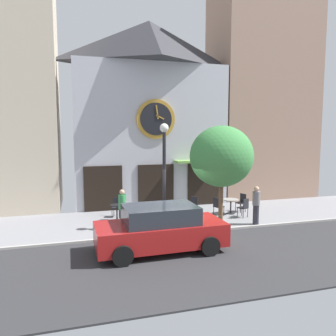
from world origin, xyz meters
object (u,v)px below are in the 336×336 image
(parked_car_red, at_px, (160,229))
(cafe_chair_under_awning, at_px, (244,206))
(cafe_chair_outer, at_px, (190,212))
(cafe_chair_near_tree, at_px, (193,205))
(pedestrian_green, at_px, (122,209))
(cafe_chair_mid_row, at_px, (242,201))
(cafe_table_rightmost, at_px, (231,203))
(cafe_table_near_door, at_px, (117,210))
(street_tree, at_px, (222,157))
(cafe_chair_right_end, at_px, (144,213))
(pedestrian_grey, at_px, (256,205))
(street_lamp, at_px, (164,176))
(cafe_chair_by_entrance, at_px, (117,205))
(cafe_table_center_right, at_px, (155,209))
(cafe_table_center_left, at_px, (185,209))
(cafe_chair_corner, at_px, (218,205))

(parked_car_red, bearing_deg, cafe_chair_under_awning, 32.66)
(cafe_chair_outer, height_order, cafe_chair_near_tree, same)
(cafe_chair_under_awning, xyz_separation_m, pedestrian_green, (-5.75, -0.31, 0.33))
(cafe_chair_mid_row, xyz_separation_m, cafe_chair_near_tree, (-2.62, -0.06, 0.00))
(cafe_chair_outer, relative_size, cafe_chair_near_tree, 1.00)
(cafe_table_rightmost, bearing_deg, cafe_table_near_door, 177.89)
(street_tree, relative_size, cafe_chair_mid_row, 4.75)
(parked_car_red, bearing_deg, cafe_chair_right_end, 88.54)
(pedestrian_grey, bearing_deg, cafe_chair_near_tree, 133.47)
(street_lamp, height_order, cafe_table_rightmost, street_lamp)
(pedestrian_green, distance_m, pedestrian_grey, 5.74)
(cafe_chair_outer, distance_m, cafe_chair_right_end, 2.01)
(pedestrian_green, bearing_deg, cafe_chair_right_end, 18.47)
(cafe_chair_by_entrance, height_order, cafe_chair_right_end, same)
(cafe_chair_under_awning, bearing_deg, cafe_table_near_door, 170.00)
(cafe_table_center_right, xyz_separation_m, cafe_table_rightmost, (3.89, 0.29, -0.03))
(cafe_table_near_door, height_order, cafe_chair_right_end, cafe_chair_right_end)
(pedestrian_green, distance_m, parked_car_red, 2.94)
(cafe_table_center_left, bearing_deg, cafe_table_center_right, 176.35)
(street_tree, height_order, cafe_chair_near_tree, street_tree)
(cafe_table_center_right, distance_m, cafe_chair_right_end, 0.81)
(cafe_table_center_right, xyz_separation_m, parked_car_red, (-0.70, -3.65, 0.20))
(cafe_chair_corner, height_order, cafe_chair_near_tree, same)
(cafe_chair_under_awning, bearing_deg, cafe_chair_by_entrance, 162.36)
(cafe_table_center_left, relative_size, cafe_chair_outer, 0.85)
(street_lamp, distance_m, cafe_chair_under_awning, 4.46)
(cafe_table_rightmost, height_order, cafe_chair_right_end, cafe_chair_right_end)
(cafe_chair_outer, xyz_separation_m, cafe_chair_under_awning, (2.81, 0.36, 0.00))
(cafe_chair_by_entrance, xyz_separation_m, parked_car_red, (0.86, -4.94, 0.23))
(cafe_table_center_left, relative_size, pedestrian_grey, 0.46)
(pedestrian_grey, bearing_deg, cafe_table_center_right, 157.45)
(cafe_table_near_door, xyz_separation_m, parked_car_red, (0.95, -4.15, 0.27))
(cafe_table_center_left, xyz_separation_m, cafe_table_rightmost, (2.48, 0.38, 0.03))
(cafe_table_center_right, relative_size, cafe_chair_outer, 0.85)
(street_lamp, distance_m, street_tree, 2.64)
(street_tree, xyz_separation_m, cafe_chair_mid_row, (2.01, 1.82, -2.43))
(pedestrian_green, bearing_deg, street_lamp, -13.25)
(cafe_chair_outer, height_order, parked_car_red, parked_car_red)
(street_tree, xyz_separation_m, cafe_chair_corner, (0.46, 1.32, -2.43))
(cafe_chair_mid_row, bearing_deg, cafe_table_center_left, -168.64)
(cafe_table_near_door, height_order, cafe_chair_mid_row, cafe_chair_mid_row)
(cafe_chair_corner, xyz_separation_m, cafe_chair_mid_row, (1.56, 0.50, 0.00))
(street_tree, bearing_deg, cafe_chair_under_awning, 25.41)
(cafe_chair_under_awning, bearing_deg, cafe_chair_right_end, 179.91)
(cafe_table_near_door, relative_size, cafe_table_rightmost, 0.99)
(cafe_table_center_left, xyz_separation_m, cafe_chair_near_tree, (0.60, 0.58, 0.03))
(cafe_chair_corner, height_order, parked_car_red, parked_car_red)
(street_tree, bearing_deg, cafe_chair_mid_row, 42.13)
(cafe_chair_mid_row, distance_m, cafe_chair_under_awning, 1.19)
(cafe_table_center_right, relative_size, pedestrian_green, 0.46)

